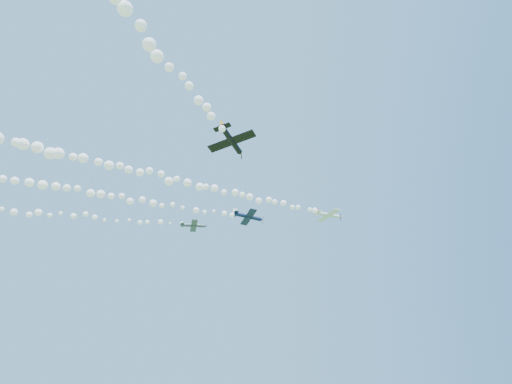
{
  "coord_description": "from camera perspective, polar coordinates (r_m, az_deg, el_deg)",
  "views": [
    {
      "loc": [
        0.73,
        -79.37,
        2.0
      ],
      "look_at": [
        7.11,
        -4.48,
        47.13
      ],
      "focal_mm": 30.0,
      "sensor_mm": 36.0,
      "label": 1
    }
  ],
  "objects": [
    {
      "name": "plane_grey",
      "position": [
        100.64,
        -8.31,
        -4.43
      ],
      "size": [
        6.38,
        6.74,
        1.7
      ],
      "rotation": [
        0.02,
        -0.04,
        0.11
      ],
      "color": "#36404F"
    },
    {
      "name": "smoke_trail_navy",
      "position": [
        94.77,
        -26.1,
        0.68
      ],
      "size": [
        77.6,
        20.9,
        2.93
      ],
      "primitive_type": null,
      "color": "white"
    },
    {
      "name": "smoke_trail_white",
      "position": [
        86.68,
        -12.76,
        2.08
      ],
      "size": [
        70.51,
        27.97,
        3.08
      ],
      "primitive_type": null,
      "color": "white"
    },
    {
      "name": "plane_navy",
      "position": [
        96.84,
        -1.03,
        -3.31
      ],
      "size": [
        7.5,
        7.96,
        2.81
      ],
      "rotation": [
        -0.01,
        0.08,
        0.24
      ],
      "color": "#0E183E"
    },
    {
      "name": "plane_black",
      "position": [
        59.88,
        -3.29,
        6.86
      ],
      "size": [
        6.77,
        6.36,
        2.65
      ],
      "rotation": [
        -0.11,
        0.1,
        1.06
      ],
      "color": "black"
    },
    {
      "name": "plane_white",
      "position": [
        100.75,
        9.61,
        -3.03
      ],
      "size": [
        7.28,
        7.7,
        1.97
      ],
      "rotation": [
        0.06,
        -0.05,
        0.36
      ],
      "color": "white"
    }
  ]
}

